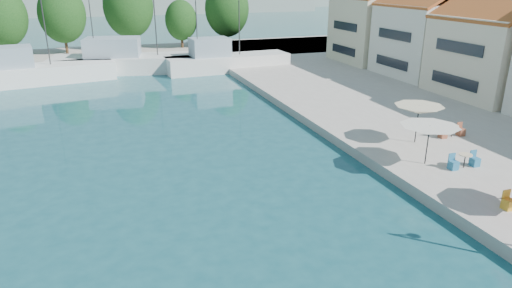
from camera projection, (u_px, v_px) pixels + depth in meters
name	position (u px, v px, depth m)	size (l,w,h in m)	color
quay_right	(502.00, 109.00, 35.88)	(32.00, 92.00, 0.60)	#A79F97
quay_far	(94.00, 57.00, 59.35)	(90.00, 16.00, 0.60)	#A79F97
building_04	(502.00, 42.00, 37.55)	(9.00, 8.80, 9.20)	beige
building_05	(429.00, 29.00, 45.44)	(8.40, 8.80, 9.70)	white
building_06	(378.00, 19.00, 53.33)	(9.00, 8.80, 10.20)	beige
trawler_02	(31.00, 73.00, 45.42)	(15.46, 6.28, 10.20)	white
trawler_03	(136.00, 62.00, 51.46)	(19.98, 8.61, 10.20)	silver
trawler_04	(225.00, 62.00, 51.62)	(14.18, 4.42, 10.20)	silver
tree_04	(2.00, 17.00, 55.42)	(5.83, 5.83, 8.63)	#3F2B19
tree_05	(62.00, 14.00, 58.57)	(5.89, 5.89, 8.72)	#3F2B19
tree_06	(128.00, 7.00, 61.95)	(6.70, 6.70, 9.92)	#3F2B19
tree_07	(181.00, 20.00, 63.97)	(4.46, 4.46, 6.60)	#3F2B19
tree_08	(227.00, 9.00, 64.29)	(6.20, 6.20, 9.18)	#3F2B19
umbrella_white	(429.00, 130.00, 23.90)	(3.10, 3.10, 2.15)	black
umbrella_cream	(419.00, 110.00, 27.04)	(2.92, 2.92, 2.31)	black
cafe_table_02	(464.00, 163.00, 23.93)	(1.82, 0.70, 0.76)	black
cafe_table_03	(452.00, 132.00, 28.61)	(1.82, 0.70, 0.76)	black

